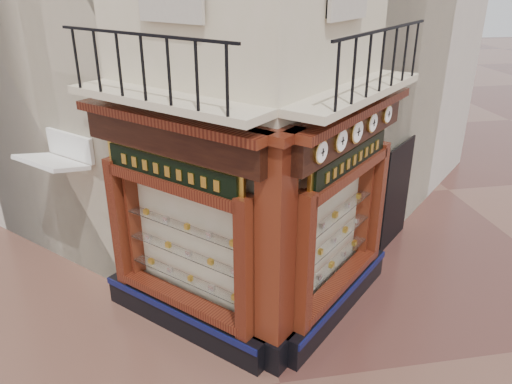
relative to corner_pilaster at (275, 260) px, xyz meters
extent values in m
plane|color=#4B2823|center=(0.00, -0.50, -1.95)|extent=(80.00, 80.00, 0.00)
cube|color=black|center=(-1.44, 1.04, -1.67)|extent=(2.72, 2.72, 0.55)
cube|color=#0B0F3B|center=(-1.57, 0.91, -1.46)|extent=(2.50, 2.50, 0.12)
cube|color=#38100A|center=(-0.45, 0.05, -0.17)|extent=(0.37, 0.37, 2.45)
cube|color=#38100A|center=(-2.43, 2.03, -0.17)|extent=(0.37, 0.37, 2.45)
cube|color=#FFE4C1|center=(-1.20, 1.27, -0.20)|extent=(1.80, 1.80, 2.10)
cube|color=black|center=(-1.42, 1.05, 1.65)|extent=(2.69, 2.69, 0.50)
cube|color=#38100A|center=(-1.47, 1.00, 1.96)|extent=(2.86, 2.86, 0.14)
cube|color=black|center=(1.44, 1.04, -1.67)|extent=(2.72, 2.72, 0.55)
cube|color=#0B0F3B|center=(1.57, 0.91, -1.46)|extent=(2.50, 2.50, 0.12)
cube|color=#38100A|center=(0.45, 0.05, -0.17)|extent=(0.37, 0.37, 2.45)
cube|color=#38100A|center=(2.43, 2.03, -0.17)|extent=(0.37, 0.37, 2.45)
cube|color=#FFE4C1|center=(1.20, 1.27, -0.20)|extent=(1.80, 1.80, 2.10)
cube|color=black|center=(1.42, 1.05, 1.65)|extent=(2.69, 2.69, 0.50)
cube|color=#38100A|center=(1.47, 1.00, 1.96)|extent=(2.86, 2.86, 0.14)
cube|color=black|center=(0.00, 0.00, -1.67)|extent=(0.78, 0.78, 0.55)
cube|color=#38100A|center=(0.00, 0.00, 0.25)|extent=(0.64, 0.64, 3.50)
cube|color=#38100A|center=(0.00, 0.00, 1.96)|extent=(0.85, 0.85, 0.14)
cube|color=beige|center=(-1.48, 0.99, 2.25)|extent=(2.97, 2.97, 0.12)
cube|color=black|center=(-1.72, 0.76, 3.20)|extent=(2.36, 2.36, 0.04)
cube|color=beige|center=(1.48, 0.99, 2.25)|extent=(2.97, 2.97, 0.12)
cube|color=black|center=(1.72, 0.76, 3.20)|extent=(2.36, 2.36, 0.04)
cylinder|color=gold|center=(0.62, 0.02, 1.67)|extent=(0.28, 0.28, 0.35)
cylinder|color=white|center=(0.64, 0.00, 1.67)|extent=(0.23, 0.23, 0.30)
cube|color=black|center=(0.65, -0.01, 1.67)|extent=(0.02, 0.02, 0.12)
cube|color=black|center=(0.65, -0.01, 1.67)|extent=(0.07, 0.07, 0.01)
cylinder|color=gold|center=(1.06, 0.46, 1.67)|extent=(0.30, 0.30, 0.37)
cylinder|color=white|center=(1.08, 0.44, 1.67)|extent=(0.24, 0.24, 0.32)
cube|color=black|center=(1.09, 0.43, 1.67)|extent=(0.02, 0.02, 0.12)
cube|color=black|center=(1.09, 0.43, 1.67)|extent=(0.07, 0.07, 0.01)
cylinder|color=gold|center=(1.45, 0.86, 1.67)|extent=(0.32, 0.32, 0.40)
cylinder|color=white|center=(1.47, 0.84, 1.67)|extent=(0.26, 0.26, 0.34)
cube|color=black|center=(1.48, 0.83, 1.67)|extent=(0.02, 0.02, 0.13)
cube|color=black|center=(1.48, 0.83, 1.67)|extent=(0.08, 0.08, 0.01)
cylinder|color=gold|center=(1.88, 1.29, 1.67)|extent=(0.28, 0.28, 0.35)
cylinder|color=white|center=(1.90, 1.26, 1.67)|extent=(0.22, 0.22, 0.30)
cube|color=black|center=(1.91, 1.25, 1.67)|extent=(0.02, 0.02, 0.12)
cube|color=black|center=(1.91, 1.25, 1.67)|extent=(0.07, 0.07, 0.01)
cylinder|color=gold|center=(2.34, 1.75, 1.67)|extent=(0.27, 0.27, 0.33)
cylinder|color=white|center=(2.36, 1.73, 1.67)|extent=(0.22, 0.22, 0.29)
cube|color=black|center=(2.37, 1.72, 1.67)|extent=(0.02, 0.02, 0.11)
cube|color=black|center=(2.37, 1.72, 1.67)|extent=(0.07, 0.07, 0.01)
cube|color=gold|center=(-1.45, 1.03, 1.15)|extent=(2.05, 2.05, 0.55)
cube|color=black|center=(-1.48, 1.00, 1.15)|extent=(1.91, 1.91, 0.41)
cube|color=gold|center=(1.45, 1.03, 1.15)|extent=(1.97, 1.97, 0.53)
cube|color=black|center=(1.48, 1.00, 1.15)|extent=(1.83, 1.83, 0.39)
camera|label=1|loc=(-1.38, -6.28, 3.97)|focal=35.00mm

